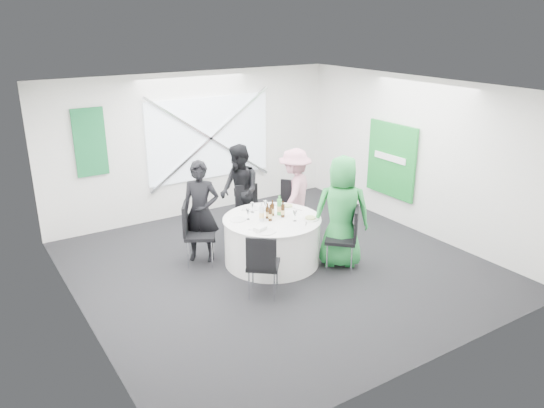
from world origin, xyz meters
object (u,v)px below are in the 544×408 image
person_man_back_left (201,212)px  chair_back_left (194,229)px  green_water_bottle (279,207)px  clear_water_bottle (262,214)px  chair_back (249,208)px  chair_front_left (262,261)px  banquet_table (272,240)px  chair_front_right (347,233)px  person_man_back (239,191)px  person_woman_green (342,212)px  person_woman_pink (295,193)px  chair_back_right (291,204)px

person_man_back_left → chair_back_left: bearing=-114.2°
green_water_bottle → clear_water_bottle: 0.38m
chair_back → person_man_back_left: 1.19m
chair_front_left → clear_water_bottle: size_ratio=3.21×
chair_back → clear_water_bottle: 1.19m
green_water_bottle → chair_back: bearing=89.1°
banquet_table → chair_front_right: (0.85, -0.83, 0.22)m
person_man_back → person_woman_green: size_ratio=0.94×
person_man_back_left → green_water_bottle: person_man_back_left is taller
chair_back → green_water_bottle: bearing=-80.4°
person_man_back → chair_back_left: bearing=-55.4°
person_man_back → chair_front_right: bearing=24.8°
clear_water_bottle → person_woman_green: bearing=-31.0°
banquet_table → person_woman_pink: bearing=37.6°
chair_back_right → chair_front_right: chair_front_right is taller
chair_back_right → person_man_back_left: (-1.78, -0.05, 0.23)m
banquet_table → chair_back: bearing=79.5°
banquet_table → chair_front_left: (-0.74, -0.90, 0.19)m
chair_back → person_man_back: person_man_back is taller
chair_back_left → person_man_back_left: person_man_back_left is taller
person_woman_pink → person_woman_green: bearing=49.4°
chair_back_left → chair_front_right: bearing=-97.0°
chair_front_right → person_woman_pink: bearing=-139.4°
person_woman_green → clear_water_bottle: (-1.07, 0.64, -0.01)m
chair_back → chair_front_right: size_ratio=0.95×
chair_back_left → chair_front_left: chair_back_left is taller
chair_back_left → person_woman_pink: 2.04m
chair_back_right → chair_front_right: size_ratio=0.99×
person_man_back → person_woman_green: bearing=27.1°
person_man_back_left → chair_back_right: bearing=39.9°
chair_back_right → clear_water_bottle: bearing=-95.3°
chair_front_left → person_man_back: 2.36m
chair_back_right → green_water_bottle: size_ratio=3.13×
chair_back → chair_front_left: bearing=-104.8°
person_woman_green → green_water_bottle: bearing=-9.6°
chair_back → chair_back_left: bearing=-149.4°
chair_front_left → clear_water_bottle: (0.55, 0.90, 0.31)m
person_woman_pink → chair_back_left: bearing=-34.3°
person_man_back_left → person_woman_green: bearing=0.9°
banquet_table → clear_water_bottle: 0.53m
chair_back_right → person_woman_pink: (0.07, -0.03, 0.21)m
chair_back_right → person_man_back: bearing=-165.1°
person_woman_pink → clear_water_bottle: (-1.14, -0.73, 0.07)m
person_woman_green → clear_water_bottle: bearing=5.3°
chair_front_right → person_woman_green: size_ratio=0.57×
green_water_bottle → chair_back_left: bearing=156.6°
green_water_bottle → person_woman_pink: bearing=40.9°
chair_back_left → chair_back_right: bearing=-56.0°
chair_back_left → clear_water_bottle: 1.11m
chair_front_right → person_man_back_left: (-1.75, 1.54, 0.23)m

